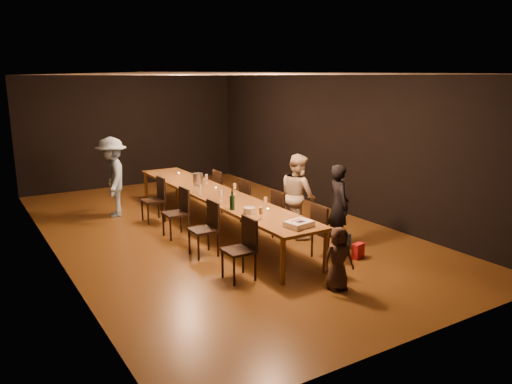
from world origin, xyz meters
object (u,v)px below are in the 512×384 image
chair_left_2 (175,213)px  woman_tan (298,195)px  birthday_cake (299,224)px  chair_left_3 (153,200)px  chair_right_3 (225,190)px  man_blue (113,177)px  ice_bucket (198,179)px  table (216,195)px  woman_birthday (339,206)px  chair_left_0 (239,250)px  champagne_bottle (232,199)px  child (338,258)px  chair_left_1 (203,229)px  plate_stack (249,211)px  chair_right_2 (253,201)px  chair_right_0 (328,231)px  chair_right_1 (286,215)px

chair_left_2 → woman_tan: woman_tan is taller
birthday_cake → chair_left_3: bearing=92.5°
chair_right_3 → man_blue: size_ratio=0.54×
man_blue → ice_bucket: man_blue is taller
table → woman_birthday: (1.41, -2.01, 0.04)m
chair_left_0 → chair_left_2: 2.40m
table → champagne_bottle: bearing=-104.8°
table → child: bearing=-87.0°
chair_left_3 → woman_birthday: (2.26, -3.21, 0.28)m
birthday_cake → man_blue: bearing=96.7°
champagne_bottle → chair_left_1: bearing=169.5°
woman_tan → table: bearing=51.1°
birthday_cake → plate_stack: bearing=94.2°
chair_left_2 → man_blue: size_ratio=0.54×
birthday_cake → ice_bucket: size_ratio=1.82×
chair_right_2 → champagne_bottle: champagne_bottle is taller
chair_right_0 → child: chair_right_0 is taller
champagne_bottle → chair_right_1: bearing=4.5°
chair_right_3 → woman_birthday: bearing=9.9°
chair_right_2 → child: 3.51m
chair_right_0 → chair_left_1: bearing=-125.2°
woman_birthday → birthday_cake: woman_birthday is taller
table → man_blue: (-1.42, 2.05, 0.16)m
chair_right_2 → plate_stack: chair_right_2 is taller
champagne_bottle → child: bearing=-76.4°
chair_right_3 → child: bearing=-8.2°
chair_left_0 → woman_birthday: woman_birthday is taller
plate_stack → ice_bucket: bearing=84.2°
table → chair_right_2: (0.85, 0.00, -0.24)m
chair_left_0 → chair_left_1: 1.20m
woman_tan → child: bearing=163.2°
table → chair_right_3: (0.85, 1.20, -0.24)m
plate_stack → woman_tan: bearing=20.4°
chair_right_0 → birthday_cake: 0.92m
champagne_bottle → birthday_cake: bearing=-74.7°
chair_left_1 → plate_stack: size_ratio=4.85×
table → child: 3.46m
chair_right_3 → chair_right_0: bearing=-0.0°
plate_stack → chair_left_3: bearing=102.3°
chair_right_2 → chair_right_3: 1.20m
chair_right_2 → ice_bucket: 1.26m
birthday_cake → plate_stack: size_ratio=2.29×
woman_tan → birthday_cake: size_ratio=3.58×
chair_right_1 → birthday_cake: (-0.81, -1.48, 0.33)m
chair_right_2 → child: bearing=-11.0°
chair_left_3 → champagne_bottle: 2.59m
chair_right_0 → chair_right_1: (0.00, 1.20, 0.00)m
chair_left_3 → champagne_bottle: bearing=-168.5°
woman_birthday → birthday_cake: 1.53m
table → chair_left_1: size_ratio=6.45×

